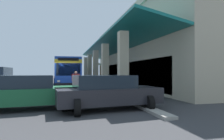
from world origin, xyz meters
TOP-DOWN VIEW (x-y plane):
  - ground at (0.00, 8.00)m, footprint 120.00×120.00m
  - curb_strip at (-2.47, 3.44)m, footprint 31.39×0.50m
  - plaza_building at (-2.47, 13.07)m, footprint 26.46×17.06m
  - transit_bus at (-5.50, 0.39)m, footprint 11.23×2.89m
  - parked_sedan_charcoal at (10.83, 1.78)m, footprint 2.76×4.57m
  - parked_sedan_green at (10.00, -1.63)m, footprint 2.73×4.56m
  - pedestrian at (2.47, 0.92)m, footprint 0.51×0.67m
  - potted_palm at (-7.79, 4.84)m, footprint 1.63×1.52m

SIDE VIEW (x-z plane):
  - ground at x=0.00m, z-range 0.00..0.00m
  - curb_strip at x=-2.47m, z-range 0.00..0.12m
  - parked_sedan_charcoal at x=10.83m, z-range 0.02..1.49m
  - parked_sedan_green at x=10.00m, z-range 0.02..1.49m
  - potted_palm at x=-7.79m, z-range -0.60..2.25m
  - pedestrian at x=2.47m, z-range 0.10..1.77m
  - transit_bus at x=-5.50m, z-range 0.18..3.52m
  - plaza_building at x=-2.47m, z-range 0.00..7.89m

